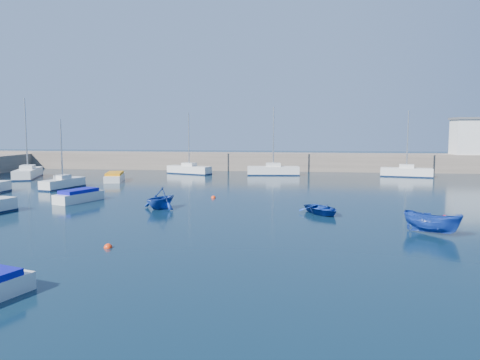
# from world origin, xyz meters

# --- Properties ---
(ground) EXTENTS (220.00, 220.00, 0.00)m
(ground) POSITION_xyz_m (0.00, 0.00, 0.00)
(ground) COLOR black
(ground) RESTS_ON ground
(back_wall) EXTENTS (96.00, 4.50, 2.60)m
(back_wall) POSITION_xyz_m (0.00, 46.00, 1.30)
(back_wall) COLOR #746659
(back_wall) RESTS_ON ground
(sailboat_3) EXTENTS (2.72, 5.63, 7.26)m
(sailboat_3) POSITION_xyz_m (-21.83, 21.19, 0.57)
(sailboat_3) COLOR silver
(sailboat_3) RESTS_ON ground
(sailboat_4) EXTENTS (4.66, 8.03, 10.10)m
(sailboat_4) POSITION_xyz_m (-31.56, 30.56, 0.66)
(sailboat_4) COLOR silver
(sailboat_4) RESTS_ON ground
(sailboat_5) EXTENTS (6.63, 4.04, 8.49)m
(sailboat_5) POSITION_xyz_m (-12.33, 38.58, 0.62)
(sailboat_5) COLOR silver
(sailboat_5) RESTS_ON ground
(sailboat_6) EXTENTS (7.16, 2.67, 9.22)m
(sailboat_6) POSITION_xyz_m (-0.56, 38.41, 0.66)
(sailboat_6) COLOR silver
(sailboat_6) RESTS_ON ground
(sailboat_7) EXTENTS (6.73, 3.10, 8.63)m
(sailboat_7) POSITION_xyz_m (16.98, 38.40, 0.65)
(sailboat_7) COLOR silver
(sailboat_7) RESTS_ON ground
(motorboat_1) EXTENTS (3.02, 4.70, 1.09)m
(motorboat_1) POSITION_xyz_m (-15.90, 12.77, 0.51)
(motorboat_1) COLOR silver
(motorboat_1) RESTS_ON ground
(motorboat_2) EXTENTS (3.07, 5.51, 1.08)m
(motorboat_2) POSITION_xyz_m (-19.13, 28.56, 0.50)
(motorboat_2) COLOR silver
(motorboat_2) RESTS_ON ground
(dinghy_center) EXTENTS (4.01, 4.34, 0.73)m
(dinghy_center) POSITION_xyz_m (4.70, 9.45, 0.37)
(dinghy_center) COLOR navy
(dinghy_center) RESTS_ON ground
(dinghy_left) EXTENTS (3.83, 4.05, 1.69)m
(dinghy_left) POSITION_xyz_m (-7.83, 10.20, 0.84)
(dinghy_left) COLOR navy
(dinghy_left) RESTS_ON ground
(dinghy_right) EXTENTS (3.63, 3.24, 1.37)m
(dinghy_right) POSITION_xyz_m (10.94, 3.59, 0.69)
(dinghy_right) COLOR navy
(dinghy_right) RESTS_ON ground
(buoy_0) EXTENTS (0.45, 0.45, 0.45)m
(buoy_0) POSITION_xyz_m (-7.01, -1.98, 0.00)
(buoy_0) COLOR red
(buoy_0) RESTS_ON ground
(buoy_1) EXTENTS (0.39, 0.39, 0.39)m
(buoy_1) POSITION_xyz_m (13.29, 9.12, 0.00)
(buoy_1) COLOR red
(buoy_1) RESTS_ON ground
(buoy_3) EXTENTS (0.44, 0.44, 0.44)m
(buoy_3) POSITION_xyz_m (-4.74, 16.39, 0.00)
(buoy_3) COLOR red
(buoy_3) RESTS_ON ground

